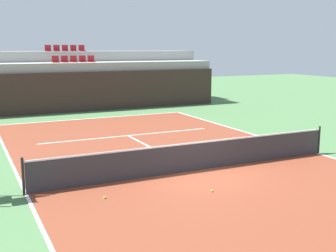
{
  "coord_description": "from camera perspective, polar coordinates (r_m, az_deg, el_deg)",
  "views": [
    {
      "loc": [
        -6.86,
        -12.08,
        4.07
      ],
      "look_at": [
        -0.05,
        2.0,
        1.2
      ],
      "focal_mm": 45.86,
      "sensor_mm": 36.0,
      "label": 1
    }
  ],
  "objects": [
    {
      "name": "stands_tier_lower",
      "position": [
        29.31,
        -12.23,
        5.23
      ],
      "size": [
        19.36,
        2.4,
        3.1
      ],
      "primitive_type": "cube",
      "color": "#9E9E99",
      "rests_on": "ground_plane"
    },
    {
      "name": "tennis_ball_0",
      "position": [
        12.44,
        5.88,
        -8.55
      ],
      "size": [
        0.07,
        0.07,
        0.07
      ],
      "primitive_type": "sphere",
      "color": "#CCE033",
      "rests_on": "court_surface"
    },
    {
      "name": "centre_service_line",
      "position": [
        17.24,
        -1.6,
        -3.22
      ],
      "size": [
        0.1,
        6.4,
        0.0
      ],
      "primitive_type": "cube",
      "color": "white",
      "rests_on": "court_surface"
    },
    {
      "name": "baseline_far",
      "position": [
        25.32,
        -9.76,
        1.02
      ],
      "size": [
        11.0,
        0.1,
        0.0
      ],
      "primitive_type": "cube",
      "color": "white",
      "rests_on": "court_surface"
    },
    {
      "name": "sideline_right",
      "position": [
        17.72,
        19.21,
        -3.43
      ],
      "size": [
        0.1,
        24.0,
        0.0
      ],
      "primitive_type": "cube",
      "color": "white",
      "rests_on": "court_surface"
    },
    {
      "name": "service_line_far",
      "position": [
        20.13,
        -5.34,
        -1.28
      ],
      "size": [
        8.26,
        0.1,
        0.0
      ],
      "primitive_type": "cube",
      "color": "white",
      "rests_on": "court_surface"
    },
    {
      "name": "back_wall",
      "position": [
        28.03,
        -11.55,
        4.46
      ],
      "size": [
        19.36,
        0.3,
        2.55
      ],
      "primitive_type": "cube",
      "color": "#33231E",
      "rests_on": "ground_plane"
    },
    {
      "name": "ground_plane",
      "position": [
        14.48,
        3.64,
        -5.95
      ],
      "size": [
        80.0,
        80.0,
        0.0
      ],
      "primitive_type": "plane",
      "color": "#477042"
    },
    {
      "name": "court_surface",
      "position": [
        14.48,
        3.64,
        -5.93
      ],
      "size": [
        11.0,
        24.0,
        0.01
      ],
      "primitive_type": "cube",
      "color": "brown",
      "rests_on": "ground_plane"
    },
    {
      "name": "tennis_ball_1",
      "position": [
        11.97,
        -8.44,
        -9.38
      ],
      "size": [
        0.07,
        0.07,
        0.07
      ],
      "primitive_type": "sphere",
      "color": "#CCE033",
      "rests_on": "court_surface"
    },
    {
      "name": "sideline_left",
      "position": [
        12.83,
        -18.35,
        -8.6
      ],
      "size": [
        0.1,
        24.0,
        0.0
      ],
      "primitive_type": "cube",
      "color": "white",
      "rests_on": "court_surface"
    },
    {
      "name": "stands_tier_upper",
      "position": [
        31.61,
        -13.3,
        6.19
      ],
      "size": [
        19.36,
        2.4,
        3.81
      ],
      "primitive_type": "cube",
      "color": "#9E9E99",
      "rests_on": "ground_plane"
    },
    {
      "name": "seating_row_upper",
      "position": [
        31.63,
        -13.49,
        9.87
      ],
      "size": [
        2.82,
        0.44,
        0.44
      ],
      "color": "maroon",
      "rests_on": "stands_tier_upper"
    },
    {
      "name": "seating_row_lower",
      "position": [
        29.3,
        -12.4,
        8.51
      ],
      "size": [
        2.82,
        0.44,
        0.44
      ],
      "color": "maroon",
      "rests_on": "stands_tier_lower"
    },
    {
      "name": "tennis_net",
      "position": [
        14.35,
        3.66,
        -4.0
      ],
      "size": [
        11.08,
        0.08,
        1.07
      ],
      "color": "black",
      "rests_on": "court_surface"
    }
  ]
}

